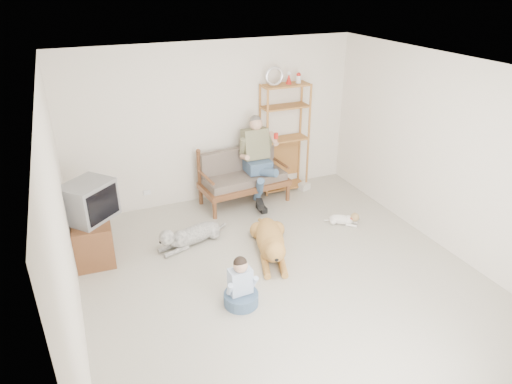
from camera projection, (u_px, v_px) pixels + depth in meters
name	position (u px, v px, depth m)	size (l,w,h in m)	color
floor	(285.00, 280.00, 5.99)	(5.50, 5.50, 0.00)	beige
ceiling	(292.00, 72.00, 4.82)	(5.50, 5.50, 0.00)	white
wall_back	(215.00, 124.00, 7.68)	(5.00, 5.00, 0.00)	white
wall_front	(469.00, 344.00, 3.12)	(5.00, 5.00, 0.00)	white
wall_left	(63.00, 229.00, 4.52)	(5.50, 5.50, 0.00)	white
wall_right	(450.00, 157.00, 6.29)	(5.50, 5.50, 0.00)	white
loveseat	(243.00, 175.00, 7.88)	(1.56, 0.83, 0.95)	brown
man	(259.00, 166.00, 7.70)	(0.58, 0.82, 1.33)	#486284
etagere	(284.00, 138.00, 8.10)	(0.87, 0.38, 2.26)	#9E6431
book_stack	(304.00, 186.00, 8.48)	(0.20, 0.14, 0.13)	white
tv_stand	(93.00, 237.00, 6.39)	(0.55, 0.93, 0.60)	brown
crt_tv	(89.00, 201.00, 6.15)	(0.82, 0.80, 0.53)	slate
wall_outlet	(147.00, 193.00, 7.68)	(0.12, 0.02, 0.08)	white
golden_retriever	(271.00, 242.00, 6.47)	(0.71, 1.56, 0.48)	#B37B3E
shaggy_dog	(189.00, 235.00, 6.72)	(1.21, 0.56, 0.37)	white
terrier	(345.00, 219.00, 7.28)	(0.49, 0.42, 0.22)	white
child	(241.00, 287.00, 5.47)	(0.42, 0.42, 0.67)	#486284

